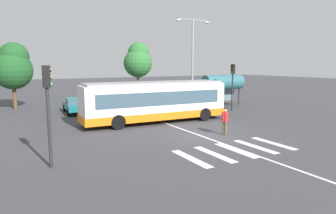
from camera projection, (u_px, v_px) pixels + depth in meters
ground_plane at (208, 137)px, 18.01m from camera, size 160.00×160.00×0.00m
city_transit_bus at (155, 101)px, 22.42m from camera, size 11.21×3.07×3.06m
pedestrian_crossing_street at (225, 120)px, 18.43m from camera, size 0.54×0.39×1.72m
parked_car_teal at (76, 105)px, 26.80m from camera, size 2.11×4.61×1.35m
parked_car_silver at (103, 102)px, 28.79m from camera, size 1.92×4.52×1.35m
parked_car_red at (129, 100)px, 29.80m from camera, size 2.11×4.61×1.35m
parked_car_champagne at (156, 99)px, 30.76m from camera, size 2.13×4.62×1.35m
parked_car_charcoal at (176, 97)px, 32.71m from camera, size 1.94×4.53×1.35m
traffic_light_near_corner at (48, 100)px, 12.29m from camera, size 0.33×0.32×4.32m
traffic_light_far_corner at (233, 79)px, 27.98m from camera, size 0.33×0.32×4.37m
bus_stop_shelter at (223, 83)px, 31.25m from camera, size 4.66×1.54×3.25m
twin_arm_street_lamp at (193, 54)px, 29.87m from camera, size 3.97×0.32×8.83m
background_tree_left at (13, 66)px, 28.70m from camera, size 3.69×3.69×6.46m
background_tree_right at (138, 60)px, 38.73m from camera, size 3.70×3.70×7.18m
crosswalk_painted_stripes at (236, 150)px, 15.26m from camera, size 5.95×2.97×0.01m
lane_center_line at (187, 131)px, 19.64m from camera, size 0.16×24.00×0.01m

